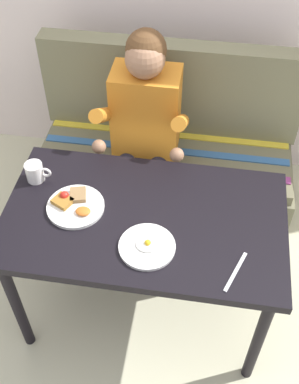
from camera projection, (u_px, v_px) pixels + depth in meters
The scene contains 8 objects.
ground_plane at pixel (145, 304), 2.56m from camera, with size 8.00×8.00×0.00m, color beige.
table at pixel (144, 228), 2.08m from camera, with size 1.20×0.70×0.73m.
couch at pixel (166, 162), 2.83m from camera, with size 1.44×0.56×1.00m.
person at pixel (144, 124), 2.42m from camera, with size 0.45×0.61×1.21m.
plate_breakfast at pixel (75, 205), 2.05m from camera, with size 0.25×0.25×0.05m.
plate_eggs at pixel (147, 246), 1.90m from camera, with size 0.23×0.23×0.04m.
coffee_mug at pixel (35, 172), 2.14m from camera, with size 0.12×0.08×0.09m.
knife at pixel (236, 272), 1.83m from camera, with size 0.01×0.20×0.01m, color silver.
Camera 1 is at (0.22, -1.28, 2.28)m, focal length 44.84 mm.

